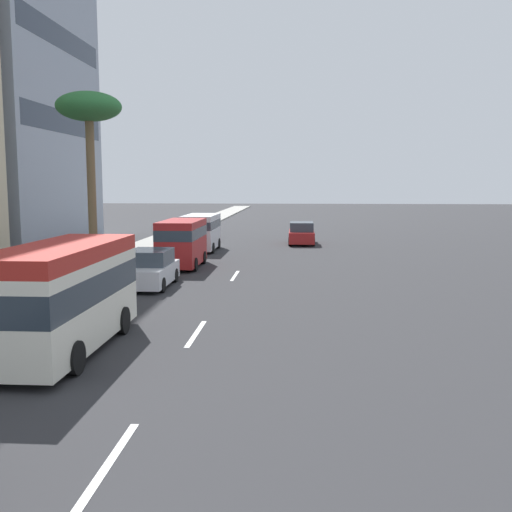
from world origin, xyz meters
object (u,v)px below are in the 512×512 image
(car_lead, at_px, (150,269))
(van_fourth, at_px, (182,241))
(car_fifth, at_px, (302,234))
(van_third, at_px, (201,230))
(minibus_sixth, at_px, (63,293))
(palm_tree, at_px, (89,114))

(car_lead, bearing_deg, van_fourth, 177.48)
(car_lead, distance_m, car_fifth, 20.29)
(van_third, distance_m, minibus_sixth, 24.34)
(car_fifth, relative_size, minibus_sixth, 0.66)
(van_fourth, distance_m, car_fifth, 14.56)
(van_fourth, xyz_separation_m, car_fifth, (12.93, -6.66, -0.68))
(minibus_sixth, bearing_deg, van_fourth, 179.75)
(car_lead, height_order, van_fourth, van_fourth)
(minibus_sixth, relative_size, palm_tree, 0.74)
(car_lead, xyz_separation_m, palm_tree, (4.77, 4.22, 7.40))
(car_lead, bearing_deg, car_fifth, 160.02)
(van_third, relative_size, van_fourth, 1.02)
(car_fifth, bearing_deg, van_third, 125.69)
(car_fifth, distance_m, minibus_sixth, 30.07)
(minibus_sixth, distance_m, palm_tree, 16.96)
(van_fourth, relative_size, minibus_sixth, 0.72)
(car_fifth, bearing_deg, van_fourth, 152.75)
(van_fourth, xyz_separation_m, minibus_sixth, (-16.37, 0.07, 0.15))
(car_lead, bearing_deg, palm_tree, -138.47)
(van_third, distance_m, van_fourth, 7.97)
(car_lead, relative_size, palm_tree, 0.47)
(minibus_sixth, bearing_deg, van_third, -179.58)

